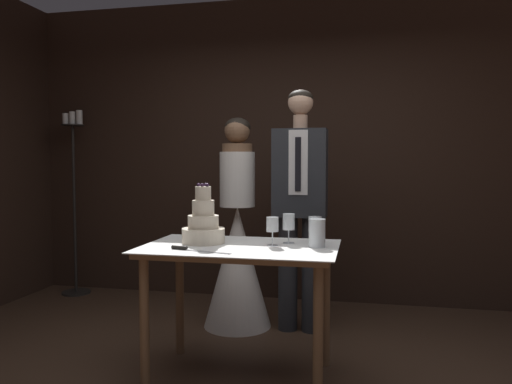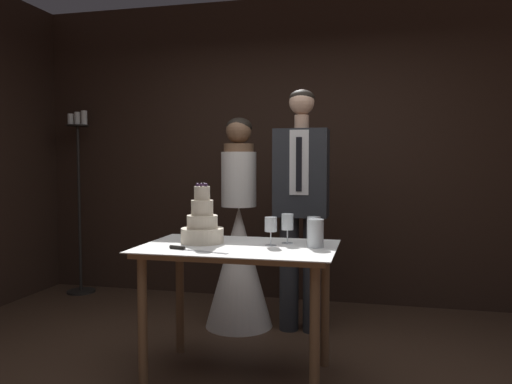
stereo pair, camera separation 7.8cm
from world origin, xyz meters
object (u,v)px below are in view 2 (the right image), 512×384
object	(u,v)px
tiered_cake	(202,225)
bride	(239,250)
wine_glass_middle	(314,225)
candle_stand	(79,201)
cake_table	(239,264)
hurricane_candle	(315,234)
cake_knife	(187,249)
wine_glass_far	(271,226)
wine_glass_near	(287,223)
groom	(301,199)

from	to	relation	value
tiered_cake	bride	world-z (taller)	bride
wine_glass_middle	candle_stand	size ratio (longest dim) A/B	0.09
cake_table	hurricane_candle	size ratio (longest dim) A/B	7.00
cake_table	cake_knife	distance (m)	0.35
wine_glass_far	bride	bearing A→B (deg)	116.72
cake_knife	hurricane_candle	world-z (taller)	hurricane_candle
tiered_cake	wine_glass_middle	bearing A→B (deg)	9.87
wine_glass_near	groom	distance (m)	0.77
tiered_cake	wine_glass_far	distance (m)	0.44
wine_glass_middle	hurricane_candle	size ratio (longest dim) A/B	1.01
groom	tiered_cake	bearing A→B (deg)	-120.17
bride	wine_glass_middle	bearing A→B (deg)	-47.27
wine_glass_far	hurricane_candle	bearing A→B (deg)	2.60
bride	groom	bearing A→B (deg)	-0.07
wine_glass_far	hurricane_candle	distance (m)	0.27
wine_glass_near	wine_glass_far	world-z (taller)	wine_glass_near
cake_table	cake_knife	world-z (taller)	cake_knife
cake_knife	hurricane_candle	xyz separation A→B (m)	(0.71, 0.27, 0.07)
tiered_cake	wine_glass_far	world-z (taller)	tiered_cake
cake_knife	wine_glass_far	world-z (taller)	wine_glass_far
tiered_cake	bride	size ratio (longest dim) A/B	0.23
tiered_cake	wine_glass_middle	world-z (taller)	tiered_cake
cake_table	wine_glass_far	world-z (taller)	wine_glass_far
wine_glass_near	hurricane_candle	bearing A→B (deg)	-27.69
cake_table	groom	size ratio (longest dim) A/B	0.63
tiered_cake	candle_stand	bearing A→B (deg)	140.87
hurricane_candle	wine_glass_middle	bearing A→B (deg)	100.65
cake_table	bride	bearing A→B (deg)	105.22
wine_glass_far	candle_stand	distance (m)	2.73
wine_glass_near	hurricane_candle	xyz separation A→B (m)	(0.19, -0.10, -0.05)
cake_knife	bride	size ratio (longest dim) A/B	0.23
cake_table	groom	distance (m)	1.01
hurricane_candle	groom	bearing A→B (deg)	103.63
tiered_cake	wine_glass_near	bearing A→B (deg)	10.40
wine_glass_middle	candle_stand	world-z (taller)	candle_stand
hurricane_candle	bride	distance (m)	1.15
wine_glass_far	groom	distance (m)	0.88
groom	candle_stand	xyz separation A→B (m)	(-2.34, 0.63, -0.10)
hurricane_candle	tiered_cake	bearing A→B (deg)	179.95
tiered_cake	wine_glass_near	distance (m)	0.54
tiered_cake	wine_glass_near	world-z (taller)	tiered_cake
wine_glass_middle	bride	bearing A→B (deg)	132.73
wine_glass_middle	cake_knife	bearing A→B (deg)	-150.30
tiered_cake	wine_glass_near	xyz separation A→B (m)	(0.53, 0.10, 0.02)
bride	candle_stand	world-z (taller)	candle_stand
cake_table	hurricane_candle	bearing A→B (deg)	6.84
tiered_cake	candle_stand	distance (m)	2.36
wine_glass_middle	wine_glass_far	size ratio (longest dim) A/B	0.97
wine_glass_near	wine_glass_middle	distance (m)	0.16
tiered_cake	hurricane_candle	distance (m)	0.71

